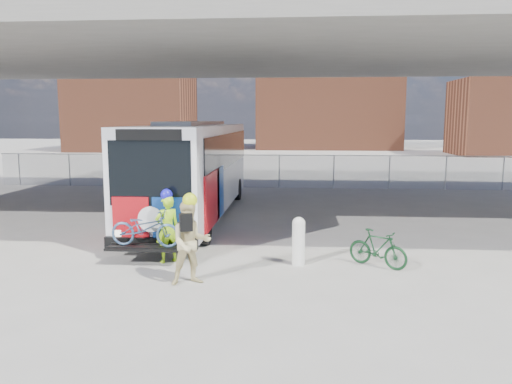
# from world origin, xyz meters

# --- Properties ---
(ground) EXTENTS (160.00, 160.00, 0.00)m
(ground) POSITION_xyz_m (0.00, 0.00, 0.00)
(ground) COLOR #9E9991
(ground) RESTS_ON ground
(bus) EXTENTS (2.67, 12.97, 3.69)m
(bus) POSITION_xyz_m (-2.00, 3.47, 2.11)
(bus) COLOR silver
(bus) RESTS_ON ground
(overpass) EXTENTS (40.00, 16.00, 7.95)m
(overpass) POSITION_xyz_m (0.00, 4.00, 6.54)
(overpass) COLOR #605E59
(overpass) RESTS_ON ground
(chainlink_fence) EXTENTS (30.00, 0.06, 30.00)m
(chainlink_fence) POSITION_xyz_m (0.00, 12.00, 1.42)
(chainlink_fence) COLOR gray
(chainlink_fence) RESTS_ON ground
(brick_buildings) EXTENTS (54.00, 22.00, 12.00)m
(brick_buildings) POSITION_xyz_m (1.23, 48.23, 5.42)
(brick_buildings) COLOR brown
(brick_buildings) RESTS_ON ground
(smokestack) EXTENTS (2.20, 2.20, 25.00)m
(smokestack) POSITION_xyz_m (14.00, 55.00, 12.50)
(smokestack) COLOR brown
(smokestack) RESTS_ON ground
(bollard) EXTENTS (0.33, 0.33, 1.27)m
(bollard) POSITION_xyz_m (1.97, -2.84, 0.68)
(bollard) COLOR white
(bollard) RESTS_ON ground
(cyclist_hivis) EXTENTS (0.78, 0.72, 1.97)m
(cyclist_hivis) POSITION_xyz_m (-1.48, -2.84, 0.95)
(cyclist_hivis) COLOR #A0E117
(cyclist_hivis) RESTS_ON ground
(cyclist_tan) EXTENTS (1.15, 1.04, 2.12)m
(cyclist_tan) POSITION_xyz_m (-0.50, -4.55, 1.00)
(cyclist_tan) COLOR #D3C287
(cyclist_tan) RESTS_ON ground
(bike_parked) EXTENTS (1.58, 1.30, 0.97)m
(bike_parked) POSITION_xyz_m (4.00, -2.85, 0.48)
(bike_parked) COLOR #12381C
(bike_parked) RESTS_ON ground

